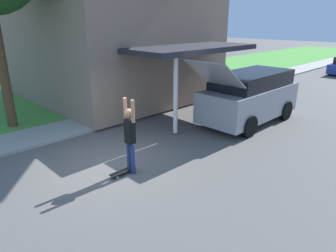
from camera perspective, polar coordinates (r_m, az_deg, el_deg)
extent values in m
plane|color=#54514F|center=(8.93, -10.83, -7.10)|extent=(120.00, 120.00, 0.00)
cube|color=#478E38|center=(18.42, -9.36, 6.96)|extent=(10.00, 80.00, 0.08)
cube|color=gray|center=(15.12, 0.39, 4.54)|extent=(1.80, 80.00, 0.10)
cube|color=#89705B|center=(17.13, -11.81, 16.92)|extent=(10.06, 8.05, 6.44)
cube|color=#28282D|center=(12.49, 4.43, 14.52)|extent=(2.60, 5.63, 0.20)
cylinder|color=silver|center=(10.52, 1.45, 5.64)|extent=(0.16, 0.16, 2.70)
cylinder|color=brown|center=(12.60, -29.13, 10.45)|extent=(0.36, 0.36, 4.82)
cube|color=gray|center=(12.48, 15.17, 4.54)|extent=(1.91, 4.60, 1.17)
cube|color=black|center=(12.39, 15.80, 8.57)|extent=(1.76, 3.58, 0.59)
cylinder|color=black|center=(14.24, 14.83, 4.39)|extent=(0.24, 0.80, 0.80)
cylinder|color=black|center=(13.44, 21.47, 2.79)|extent=(0.24, 0.80, 0.80)
cylinder|color=black|center=(11.96, 7.68, 2.04)|extent=(0.24, 0.80, 0.80)
cylinder|color=black|center=(10.99, 15.17, -0.05)|extent=(0.24, 0.80, 0.80)
cube|color=gray|center=(10.27, 8.96, 9.76)|extent=(1.68, 1.32, 0.94)
cylinder|color=black|center=(26.51, 28.48, 9.26)|extent=(0.20, 0.62, 0.62)
cylinder|color=navy|center=(8.26, -7.41, -5.84)|extent=(0.13, 0.13, 0.87)
cylinder|color=navy|center=(8.14, -6.67, -6.21)|extent=(0.13, 0.13, 0.87)
cube|color=black|center=(7.90, -7.27, -1.00)|extent=(0.25, 0.20, 0.67)
sphere|color=#9E7051|center=(7.74, -7.42, 2.42)|extent=(0.24, 0.24, 0.24)
cylinder|color=#9E7051|center=(7.84, -8.16, 3.26)|extent=(0.09, 0.09, 0.59)
cylinder|color=#9E7051|center=(7.60, -6.72, 2.79)|extent=(0.09, 0.09, 0.59)
cube|color=black|center=(8.27, -8.62, -8.52)|extent=(0.19, 0.77, 0.02)
cylinder|color=silver|center=(8.49, -7.64, -8.18)|extent=(0.03, 0.06, 0.06)
cylinder|color=silver|center=(8.36, -6.91, -8.59)|extent=(0.03, 0.06, 0.06)
cylinder|color=silver|center=(8.25, -10.32, -9.20)|extent=(0.03, 0.06, 0.06)
cylinder|color=silver|center=(8.12, -9.61, -9.64)|extent=(0.03, 0.06, 0.06)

